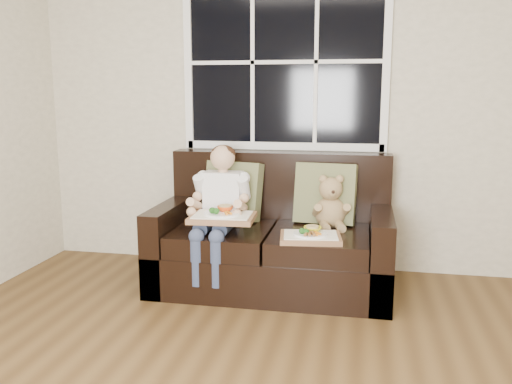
% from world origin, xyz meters
% --- Properties ---
extents(room_walls, '(4.52, 5.02, 2.71)m').
position_xyz_m(room_walls, '(0.00, 0.00, 1.59)').
color(room_walls, beige).
rests_on(room_walls, ground).
extents(window_back, '(1.62, 0.04, 1.37)m').
position_xyz_m(window_back, '(-0.24, 2.48, 1.65)').
color(window_back, black).
rests_on(window_back, room_walls).
extents(loveseat, '(1.70, 0.92, 0.96)m').
position_xyz_m(loveseat, '(-0.24, 2.02, 0.31)').
color(loveseat, black).
rests_on(loveseat, ground).
extents(pillow_left, '(0.48, 0.29, 0.46)m').
position_xyz_m(pillow_left, '(-0.58, 2.17, 0.67)').
color(pillow_left, olive).
rests_on(pillow_left, loveseat).
extents(pillow_right, '(0.47, 0.25, 0.46)m').
position_xyz_m(pillow_right, '(0.12, 2.17, 0.67)').
color(pillow_right, olive).
rests_on(pillow_right, loveseat).
extents(child, '(0.40, 0.60, 0.91)m').
position_xyz_m(child, '(-0.62, 1.90, 0.65)').
color(child, white).
rests_on(child, loveseat).
extents(teddy_bear, '(0.26, 0.32, 0.40)m').
position_xyz_m(teddy_bear, '(0.17, 2.06, 0.61)').
color(teddy_bear, '#A48157').
rests_on(teddy_bear, loveseat).
extents(tray_left, '(0.46, 0.36, 0.10)m').
position_xyz_m(tray_left, '(-0.55, 1.72, 0.58)').
color(tray_left, '#986C45').
rests_on(tray_left, child).
extents(tray_right, '(0.44, 0.35, 0.09)m').
position_xyz_m(tray_right, '(0.07, 1.67, 0.48)').
color(tray_right, '#986C45').
rests_on(tray_right, loveseat).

